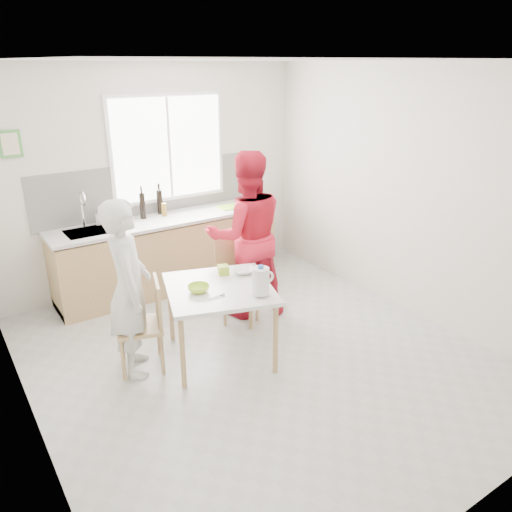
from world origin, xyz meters
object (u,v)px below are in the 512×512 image
Objects in this scene: dining_table at (219,294)px; milk_jug at (261,281)px; bowl_green at (199,288)px; wine_bottle_b at (160,202)px; bowl_white at (244,271)px; person_white at (129,289)px; wine_bottle_a at (142,206)px; chair_far at (235,272)px; chair_left at (146,321)px; person_red at (246,236)px.

milk_jug is at bearing -58.80° from dining_table.
bowl_green is 2.01m from wine_bottle_b.
wine_bottle_b reaches higher than bowl_white.
person_white is 1.82m from wine_bottle_a.
bowl_white is (-0.22, -0.53, 0.26)m from chair_far.
chair_left is at bearing -112.35° from wine_bottle_a.
bowl_white is (1.01, -0.07, 0.28)m from chair_left.
chair_far is 1.45m from person_white.
wine_bottle_b is at bearing -53.66° from person_red.
chair_left reaches higher than bowl_white.
person_white reaches higher than bowl_white.
person_white is 7.64× the size of bowl_white.
person_red is at bearing 41.66° from dining_table.
wine_bottle_b is (-0.43, 1.30, 0.15)m from person_red.
bowl_white is 1.78m from wine_bottle_a.
person_red is at bearing 2.83° from chair_far.
wine_bottle_a is (-0.19, 2.23, 0.20)m from milk_jug.
bowl_green is 0.92× the size of bowl_white.
person_red is (1.36, 0.42, 0.44)m from chair_left.
chair_left is at bearing 35.32° from person_red.
chair_far reaches higher than bowl_white.
person_white is at bearing -121.92° from wine_bottle_b.
dining_table is 4.02× the size of wine_bottle_b.
person_red is 1.12m from milk_jug.
chair_left reaches higher than bowl_green.
bowl_white is 1.82m from wine_bottle_b.
dining_table is 0.71m from chair_left.
chair_left is 0.53× the size of person_white.
wine_bottle_a reaches higher than milk_jug.
bowl_green is at bearing 52.11° from person_red.
dining_table is 0.82m from person_white.
bowl_green is 0.73× the size of milk_jug.
person_white reaches higher than bowl_green.
dining_table is 0.48m from milk_jug.
wine_bottle_a is at bearing -8.18° from person_white.
person_white is at bearing 166.16° from milk_jug.
bowl_green reaches higher than dining_table.
dining_table is at bearing -113.13° from chair_far.
wine_bottle_a reaches higher than dining_table.
bowl_white is 0.67× the size of wine_bottle_a.
person_white is at bearing 161.92° from dining_table.
dining_table is 1.38× the size of chair_left.
wine_bottle_a is (-0.68, 1.23, 0.16)m from person_red.
milk_jug is at bearing -91.57° from wine_bottle_b.
bowl_white is at bearing -95.02° from chair_far.
wine_bottle_b is at bearing 106.52° from milk_jug.
chair_far is 2.87× the size of wine_bottle_a.
bowl_green is 0.58m from milk_jug.
bowl_white is (1.13, -0.11, -0.06)m from person_white.
dining_table is at bearing -90.91° from wine_bottle_a.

